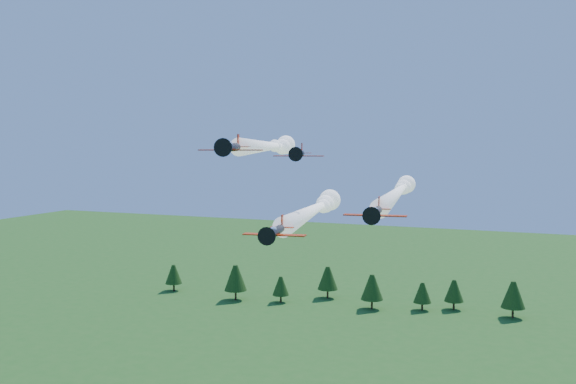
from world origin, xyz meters
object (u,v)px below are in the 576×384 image
at_px(plane_left, 269,146).
at_px(plane_right, 398,192).
at_px(plane_lead, 315,209).
at_px(plane_slot, 299,154).

xyz_separation_m(plane_left, plane_right, (20.71, 8.98, -8.03)).
relative_size(plane_lead, plane_right, 0.73).
distance_m(plane_left, plane_slot, 23.71).
height_order(plane_right, plane_slot, plane_slot).
distance_m(plane_lead, plane_right, 20.89).
bearing_deg(plane_slot, plane_right, 61.24).
bearing_deg(plane_left, plane_lead, -53.14).
relative_size(plane_lead, plane_left, 0.91).
relative_size(plane_lead, plane_slot, 5.84).
height_order(plane_left, plane_slot, plane_left).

